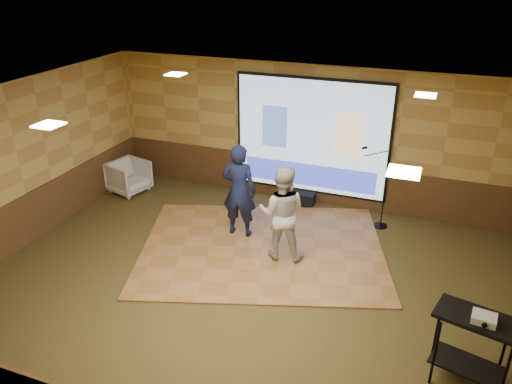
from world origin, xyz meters
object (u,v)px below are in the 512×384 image
at_px(projector, 484,318).
at_px(dance_floor, 262,248).
at_px(player_right, 282,213).
at_px(mic_stand, 380,204).
at_px(player_left, 239,191).
at_px(av_table, 473,336).
at_px(banquet_chair, 129,177).
at_px(projector_screen, 311,138).
at_px(duffel_bag, 304,199).

bearing_deg(projector, dance_floor, 155.81).
height_order(dance_floor, player_right, player_right).
xyz_separation_m(dance_floor, mic_stand, (1.87, 1.66, 0.48)).
relative_size(player_left, av_table, 1.81).
height_order(dance_floor, banquet_chair, banquet_chair).
xyz_separation_m(mic_stand, banquet_chair, (-5.61, -0.36, -0.13)).
height_order(player_left, mic_stand, player_left).
distance_m(player_left, av_table, 4.77).
bearing_deg(banquet_chair, projector_screen, -61.47).
relative_size(av_table, mic_stand, 0.61).
xyz_separation_m(dance_floor, player_left, (-0.60, 0.35, 0.93)).
height_order(dance_floor, av_table, av_table).
relative_size(dance_floor, av_table, 4.39).
xyz_separation_m(av_table, banquet_chair, (-7.24, 3.38, -0.35)).
bearing_deg(projector_screen, banquet_chair, -166.62).
relative_size(player_right, projector, 6.28).
relative_size(mic_stand, banquet_chair, 2.05).
height_order(projector_screen, player_left, projector_screen).
bearing_deg(projector_screen, projector, -53.16).
distance_m(dance_floor, banquet_chair, 3.97).
relative_size(projector_screen, banquet_chair, 4.11).
distance_m(projector_screen, player_right, 2.47).
distance_m(projector_screen, dance_floor, 2.69).
bearing_deg(banquet_chair, mic_stand, -71.17).
bearing_deg(projector, duffel_bag, 135.31).
distance_m(projector_screen, av_table, 5.46).
xyz_separation_m(projector_screen, dance_floor, (-0.26, -2.25, -1.46)).
relative_size(dance_floor, mic_stand, 2.67).
bearing_deg(player_left, banquet_chair, -20.48).
xyz_separation_m(dance_floor, player_right, (0.41, -0.14, 0.88)).
distance_m(banquet_chair, duffel_bag, 4.04).
bearing_deg(mic_stand, projector_screen, 170.33).
distance_m(mic_stand, duffel_bag, 1.74).
height_order(banquet_chair, duffel_bag, banquet_chair).
distance_m(dance_floor, mic_stand, 2.55).
bearing_deg(projector, player_left, 155.89).
distance_m(projector_screen, banquet_chair, 4.26).
xyz_separation_m(player_left, duffel_bag, (0.82, 1.71, -0.81)).
bearing_deg(player_left, av_table, 145.54).
distance_m(av_table, banquet_chair, 7.99).
relative_size(projector, banquet_chair, 0.34).
bearing_deg(projector_screen, player_right, -86.47).
bearing_deg(dance_floor, av_table, -30.75).
relative_size(dance_floor, projector, 16.06).
xyz_separation_m(player_right, banquet_chair, (-4.15, 1.44, -0.53)).
xyz_separation_m(projector, duffel_bag, (-3.33, 4.21, -0.92)).
bearing_deg(projector_screen, duffel_bag, -101.50).
xyz_separation_m(mic_stand, duffel_bag, (-1.65, 0.40, -0.36)).
height_order(dance_floor, projector, projector).
bearing_deg(player_left, dance_floor, 145.68).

